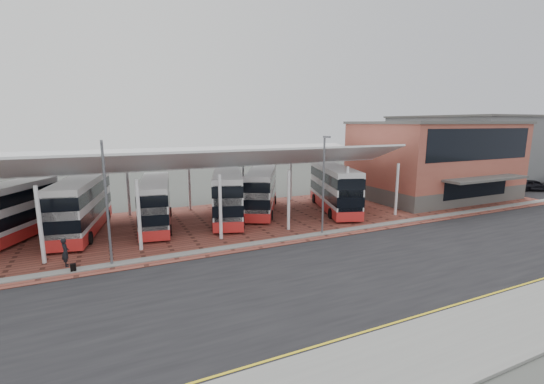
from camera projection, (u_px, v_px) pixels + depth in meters
The scene contains 20 objects.
ground at pixel (349, 264), 23.68m from camera, with size 140.00×140.00×0.00m, color #444742.
road at pixel (358, 270), 22.79m from camera, with size 120.00×14.00×0.02m, color black.
forecourt at pixel (285, 215), 36.08m from camera, with size 72.00×16.00×0.06m, color brown.
sidewalk at pixel (476, 335), 15.65m from camera, with size 120.00×4.00×0.14m, color gray.
north_kerb at pixel (302, 237), 29.19m from camera, with size 120.00×0.80×0.14m, color gray.
yellow_line_near at pixel (437, 314), 17.44m from camera, with size 120.00×0.12×0.01m, color yellow.
yellow_line_far at pixel (432, 312), 17.71m from camera, with size 120.00×0.12×0.01m, color yellow.
canopy at pixel (202, 160), 32.52m from camera, with size 37.00×11.63×7.07m.
terminal at pixel (434, 159), 44.74m from camera, with size 18.40×14.40×9.25m.
warehouse at pixel (490, 146), 63.98m from camera, with size 30.50×20.50×10.25m.
lamp_west at pixel (106, 200), 22.65m from camera, with size 0.16×0.90×8.07m.
lamp_east at pixel (324, 182), 29.28m from camera, with size 0.16×0.90×8.07m.
bus_1 at pixel (82, 206), 30.01m from camera, with size 4.61×11.26×4.53m.
bus_2 at pixel (156, 203), 31.91m from camera, with size 3.97×10.34×4.16m.
bus_3 at pixel (228, 195), 34.57m from camera, with size 5.81×11.29×4.55m.
bus_4 at pixel (262, 191), 37.22m from camera, with size 7.14×10.45×4.35m.
bus_5 at pixel (334, 188), 37.90m from camera, with size 6.05×11.41×4.61m.
pedestrian at pixel (65, 252), 23.10m from camera, with size 0.67×0.44×1.85m, color black.
suitcase at pixel (73, 268), 22.26m from camera, with size 0.31×0.22×0.53m, color black.
carpark_car_a at pixel (534, 185), 48.80m from camera, with size 1.81×4.49×1.53m, color black.
Camera 1 is at (-13.97, -18.18, 9.07)m, focal length 24.00 mm.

